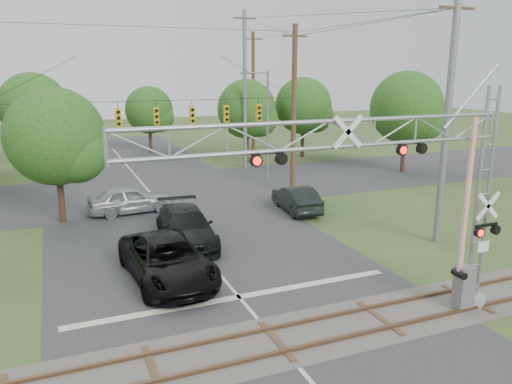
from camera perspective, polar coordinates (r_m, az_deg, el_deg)
name	(u,v)px	position (r m, az deg, el deg)	size (l,w,h in m)	color
ground	(306,377)	(15.28, 5.72, -20.25)	(160.00, 160.00, 0.00)	#2F4821
road_main	(205,258)	(23.56, -5.84, -7.48)	(14.00, 90.00, 0.02)	#2C2C2E
road_cross	(149,192)	(36.63, -12.14, 0.05)	(90.00, 12.00, 0.02)	#2C2C2E
railroad_track	(277,341)	(16.77, 2.38, -16.69)	(90.00, 3.20, 0.17)	#4D4943
crossing_gantry	(396,182)	(16.63, 15.70, 1.12)	(13.34, 1.02, 8.02)	gray
traffic_signal_span	(170,115)	(31.99, -9.77, 8.63)	(19.34, 0.36, 11.50)	gray
pickup_black	(167,260)	(21.14, -10.12, -7.63)	(2.95, 6.40, 1.78)	black
car_dark	(186,227)	(25.24, -8.03, -3.96)	(2.50, 6.16, 1.79)	black
sedan_silver	(130,199)	(31.35, -14.19, -0.80)	(2.01, 5.01, 1.71)	#939599
suv_dark	(296,199)	(30.84, 4.62, -0.77)	(1.68, 4.80, 1.58)	black
streetlight	(266,120)	(38.59, 1.10, 8.19)	(2.26, 0.24, 8.49)	gray
utility_poles	(197,106)	(35.58, -6.75, 9.76)	(25.49, 28.78, 13.39)	#412D1E
treeline	(113,111)	(44.11, -15.98, 8.90)	(53.11, 28.00, 8.47)	#3A241A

